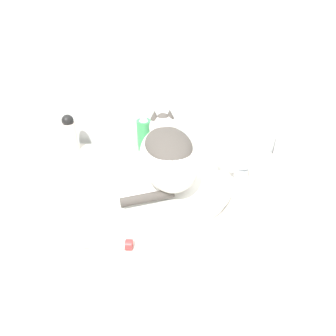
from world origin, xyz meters
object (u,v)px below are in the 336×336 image
object	(u,v)px
faucet	(240,166)
soap_bar	(273,214)
cat	(168,153)
cream_tube	(100,244)
deodorant_stick	(70,133)
spray_bottle_trigger	(144,137)
lotion_bottle_white	(285,139)

from	to	relation	value
faucet	soap_bar	world-z (taller)	faucet
cat	cream_tube	distance (m)	0.34
faucet	soap_bar	distance (m)	0.19
cat	deodorant_stick	size ratio (longest dim) A/B	2.21
cream_tube	soap_bar	distance (m)	0.50
cat	spray_bottle_trigger	bearing A→B (deg)	13.05
spray_bottle_trigger	soap_bar	distance (m)	0.54
cat	cream_tube	bearing A→B (deg)	136.01
deodorant_stick	cream_tube	xyz separation A→B (m)	(0.25, -0.48, -0.06)
spray_bottle_trigger	deodorant_stick	bearing A→B (deg)	180.00
faucet	soap_bar	xyz separation A→B (m)	(0.09, -0.16, -0.06)
deodorant_stick	cream_tube	world-z (taller)	deodorant_stick
lotion_bottle_white	soap_bar	world-z (taller)	lotion_bottle_white
spray_bottle_trigger	lotion_bottle_white	bearing A→B (deg)	0.00
lotion_bottle_white	cream_tube	world-z (taller)	lotion_bottle_white
cat	spray_bottle_trigger	distance (m)	0.23
lotion_bottle_white	deodorant_stick	bearing A→B (deg)	180.00
cat	lotion_bottle_white	xyz separation A→B (m)	(0.41, 0.20, -0.04)
faucet	cream_tube	world-z (taller)	faucet
deodorant_stick	lotion_bottle_white	size ratio (longest dim) A/B	0.80
cream_tube	soap_bar	size ratio (longest dim) A/B	2.68
lotion_bottle_white	cat	bearing A→B (deg)	-153.84
cat	soap_bar	distance (m)	0.36
faucet	deodorant_stick	bearing A→B (deg)	-26.41
cat	faucet	bearing A→B (deg)	-95.09
faucet	deodorant_stick	world-z (taller)	deodorant_stick
spray_bottle_trigger	lotion_bottle_white	world-z (taller)	lotion_bottle_white
cat	soap_bar	xyz separation A→B (m)	(0.32, -0.12, -0.12)
spray_bottle_trigger	cream_tube	distance (m)	0.48
lotion_bottle_white	soap_bar	xyz separation A→B (m)	(-0.09, -0.32, -0.08)
cat	lotion_bottle_white	bearing A→B (deg)	-79.30
soap_bar	cat	bearing A→B (deg)	159.61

